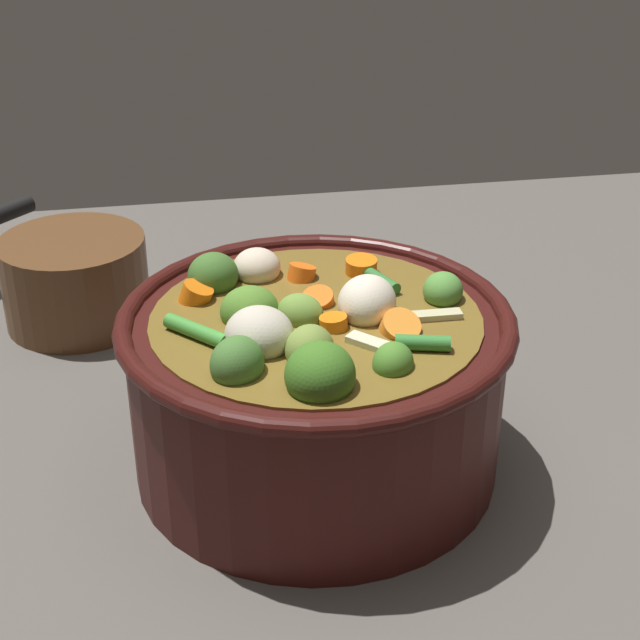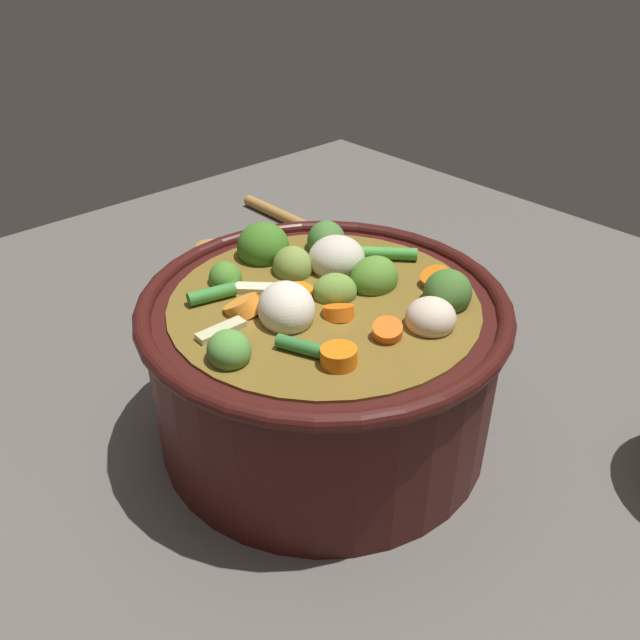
% 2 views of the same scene
% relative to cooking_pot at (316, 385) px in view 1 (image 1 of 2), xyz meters
% --- Properties ---
extents(ground_plane, '(1.10, 1.10, 0.00)m').
position_rel_cooking_pot_xyz_m(ground_plane, '(-0.00, -0.00, -0.07)').
color(ground_plane, '#514C47').
extents(cooking_pot, '(0.28, 0.28, 0.15)m').
position_rel_cooking_pot_xyz_m(cooking_pot, '(0.00, 0.00, 0.00)').
color(cooking_pot, '#38110F').
rests_on(cooking_pot, ground_plane).
extents(small_saucepan, '(0.21, 0.21, 0.08)m').
position_rel_cooking_pot_xyz_m(small_saucepan, '(0.18, -0.26, -0.03)').
color(small_saucepan, brown).
rests_on(small_saucepan, ground_plane).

